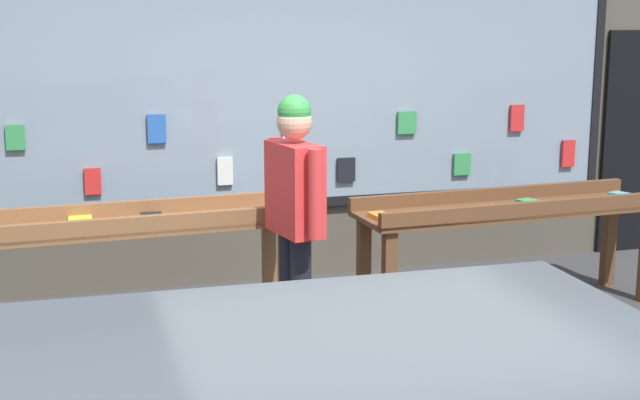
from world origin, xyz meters
name	(u,v)px	position (x,y,z in m)	size (l,w,h in m)	color
ground_plane	(375,377)	(0.00, 0.00, 0.00)	(40.00, 40.00, 0.00)	#38383A
shopfront_facade	(285,83)	(0.05, 2.39, 1.67)	(8.09, 0.29, 3.36)	#4C473D
display_table_left	(119,238)	(-1.47, 1.03, 0.76)	(2.44, 0.70, 0.96)	brown
display_table_right	(510,218)	(1.46, 1.02, 0.71)	(2.44, 0.76, 0.89)	brown
person_browsing	(295,205)	(-0.37, 0.52, 1.02)	(0.30, 0.67, 1.74)	black
small_dog	(362,317)	(0.03, 0.34, 0.28)	(0.26, 0.53, 0.41)	#99724C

